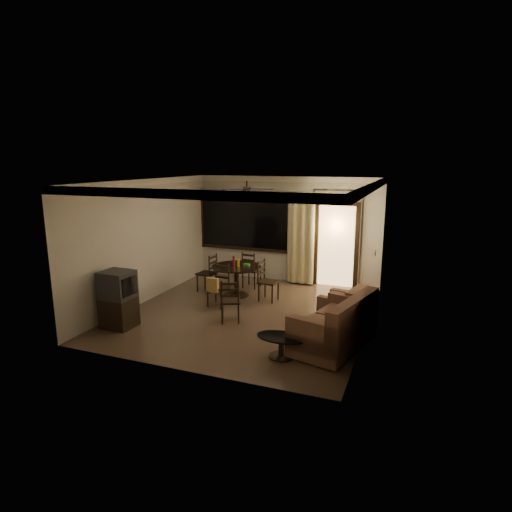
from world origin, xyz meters
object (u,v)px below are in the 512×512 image
at_px(dining_table, 237,272).
at_px(dining_chair_east, 268,289).
at_px(dining_chair_west, 207,280).
at_px(tv_cabinet, 118,299).
at_px(dining_chair_south, 218,293).
at_px(armchair, 344,309).
at_px(side_chair, 230,309).
at_px(dining_chair_north, 251,276).
at_px(sofa, 337,328).
at_px(coffee_table, 281,343).

distance_m(dining_table, dining_chair_east, 0.89).
bearing_deg(dining_chair_east, dining_chair_west, 90.00).
relative_size(dining_chair_west, tv_cabinet, 0.84).
bearing_deg(dining_chair_south, tv_cabinet, -119.62).
height_order(dining_chair_south, armchair, dining_chair_south).
xyz_separation_m(dining_chair_west, side_chair, (1.40, -1.70, -0.01)).
height_order(dining_chair_north, side_chair, dining_chair_north).
bearing_deg(side_chair, sofa, 144.30).
bearing_deg(armchair, coffee_table, -97.33).
distance_m(dining_chair_west, dining_chair_south, 1.20).
xyz_separation_m(coffee_table, side_chair, (-1.46, 1.17, 0.03)).
bearing_deg(sofa, dining_table, 158.07).
distance_m(sofa, side_chair, 2.30).
xyz_separation_m(dining_chair_south, armchair, (2.82, -0.07, 0.01)).
bearing_deg(dining_chair_east, dining_chair_north, 46.76).
xyz_separation_m(dining_table, armchair, (2.74, -0.92, -0.27)).
bearing_deg(tv_cabinet, dining_table, 64.29).
height_order(dining_table, coffee_table, dining_table).
height_order(coffee_table, side_chair, side_chair).
distance_m(dining_chair_south, dining_chair_north, 1.64).
bearing_deg(tv_cabinet, dining_chair_west, 80.56).
xyz_separation_m(sofa, armchair, (-0.08, 1.16, -0.06)).
distance_m(dining_chair_east, side_chair, 1.56).
xyz_separation_m(dining_chair_north, armchair, (2.67, -1.71, 0.03)).
bearing_deg(dining_table, sofa, -36.52).
distance_m(dining_table, side_chair, 1.74).
distance_m(dining_chair_north, sofa, 3.97).
height_order(dining_table, tv_cabinet, tv_cabinet).
relative_size(dining_chair_north, sofa, 0.50).
bearing_deg(armchair, dining_chair_north, 161.01).
xyz_separation_m(dining_chair_south, sofa, (2.90, -1.23, 0.07)).
bearing_deg(dining_table, side_chair, -70.69).
relative_size(dining_table, dining_chair_east, 1.24).
bearing_deg(dining_chair_south, coffee_table, -37.12).
xyz_separation_m(tv_cabinet, side_chair, (1.91, 1.04, -0.30)).
relative_size(dining_table, sofa, 0.62).
relative_size(dining_chair_west, dining_chair_south, 1.00).
xyz_separation_m(dining_chair_south, dining_chair_north, (0.16, 1.64, -0.02)).
bearing_deg(tv_cabinet, side_chair, 29.71).
bearing_deg(dining_chair_north, armchair, 152.83).
relative_size(tv_cabinet, coffee_table, 1.35).
bearing_deg(coffee_table, sofa, 41.78).
bearing_deg(dining_chair_west, coffee_table, 50.35).
bearing_deg(sofa, dining_chair_west, 163.94).
bearing_deg(coffee_table, tv_cabinet, 177.77).
height_order(dining_chair_west, armchair, dining_chair_west).
relative_size(sofa, armchair, 2.10).
bearing_deg(sofa, tv_cabinet, -157.57).
distance_m(dining_chair_west, sofa, 4.24).
relative_size(dining_chair_east, dining_chair_north, 1.00).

